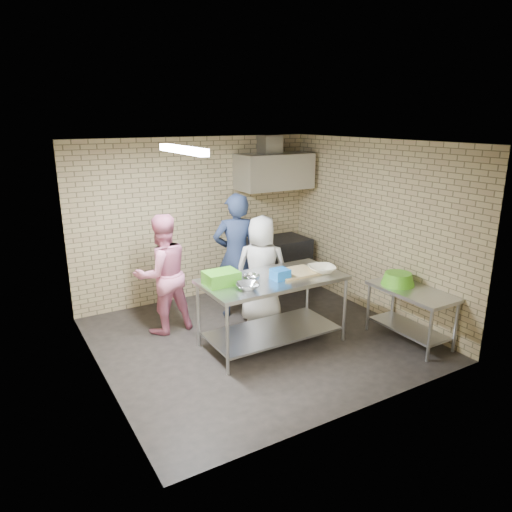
{
  "coord_description": "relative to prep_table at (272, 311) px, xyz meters",
  "views": [
    {
      "loc": [
        -3.09,
        -5.21,
        3.0
      ],
      "look_at": [
        0.1,
        0.2,
        1.15
      ],
      "focal_mm": 33.18,
      "sensor_mm": 36.0,
      "label": 1
    }
  ],
  "objects": [
    {
      "name": "right_wall",
      "position": [
        1.99,
        0.22,
        0.87
      ],
      "size": [
        0.06,
        4.0,
        2.7
      ],
      "primitive_type": "cube",
      "color": "tan",
      "rests_on": "ground"
    },
    {
      "name": "range_hood",
      "position": [
        1.24,
        1.92,
        1.62
      ],
      "size": [
        1.3,
        0.6,
        0.6
      ],
      "primitive_type": "cube",
      "color": "silver",
      "rests_on": "back_wall"
    },
    {
      "name": "woman_white",
      "position": [
        0.27,
        0.74,
        0.34
      ],
      "size": [
        0.95,
        0.88,
        1.63
      ],
      "primitive_type": "imported",
      "rotation": [
        0.0,
        0.0,
        2.54
      ],
      "color": "silver",
      "rests_on": "floor"
    },
    {
      "name": "blue_tub",
      "position": [
        0.05,
        -0.1,
        0.55
      ],
      "size": [
        0.21,
        0.21,
        0.14
      ],
      "primitive_type": "cube",
      "color": "blue",
      "rests_on": "prep_table"
    },
    {
      "name": "floor",
      "position": [
        -0.11,
        0.22,
        -0.48
      ],
      "size": [
        4.2,
        4.2,
        0.0
      ],
      "primitive_type": "plane",
      "color": "black",
      "rests_on": "ground"
    },
    {
      "name": "green_basin",
      "position": [
        1.67,
        -0.63,
        0.36
      ],
      "size": [
        0.46,
        0.46,
        0.17
      ],
      "primitive_type": null,
      "color": "#59C626",
      "rests_on": "side_counter"
    },
    {
      "name": "bottle_green",
      "position": [
        1.69,
        2.11,
        1.54
      ],
      "size": [
        0.06,
        0.06,
        0.15
      ],
      "primitive_type": "cylinder",
      "color": "green",
      "rests_on": "wall_shelf"
    },
    {
      "name": "ceramic_bowl",
      "position": [
        0.7,
        -0.15,
        0.52
      ],
      "size": [
        0.47,
        0.47,
        0.09
      ],
      "primitive_type": "imported",
      "rotation": [
        0.0,
        0.0,
        -0.34
      ],
      "color": "#F0E8C0",
      "rests_on": "prep_table"
    },
    {
      "name": "side_counter",
      "position": [
        1.69,
        -0.88,
        -0.1
      ],
      "size": [
        0.6,
        1.2,
        0.75
      ],
      "primitive_type": "cube",
      "color": "silver",
      "rests_on": "floor"
    },
    {
      "name": "mixing_bowl_a",
      "position": [
        -0.5,
        -0.2,
        0.51
      ],
      "size": [
        0.38,
        0.38,
        0.07
      ],
      "primitive_type": "imported",
      "rotation": [
        0.0,
        0.0,
        -0.34
      ],
      "color": "silver",
      "rests_on": "prep_table"
    },
    {
      "name": "green_crate",
      "position": [
        -0.7,
        0.12,
        0.56
      ],
      "size": [
        0.42,
        0.32,
        0.17
      ],
      "primitive_type": "cube",
      "color": "#3B931B",
      "rests_on": "prep_table"
    },
    {
      "name": "mixing_bowl_b",
      "position": [
        -0.3,
        0.05,
        0.51
      ],
      "size": [
        0.29,
        0.29,
        0.07
      ],
      "primitive_type": "imported",
      "rotation": [
        0.0,
        0.0,
        -0.34
      ],
      "color": "silver",
      "rests_on": "prep_table"
    },
    {
      "name": "cutting_board",
      "position": [
        0.35,
        -0.02,
        0.49
      ],
      "size": [
        0.58,
        0.45,
        0.03
      ],
      "primitive_type": "cube",
      "color": "tan",
      "rests_on": "prep_table"
    },
    {
      "name": "wall_shelf",
      "position": [
        1.54,
        2.11,
        1.44
      ],
      "size": [
        0.8,
        0.2,
        0.04
      ],
      "primitive_type": "cube",
      "color": "#3F2B19",
      "rests_on": "back_wall"
    },
    {
      "name": "hood_duct",
      "position": [
        1.24,
        2.07,
        2.07
      ],
      "size": [
        0.35,
        0.3,
        0.3
      ],
      "primitive_type": "cube",
      "color": "#A5A8AD",
      "rests_on": "back_wall"
    },
    {
      "name": "fluorescent_fixture",
      "position": [
        -1.11,
        0.22,
        2.16
      ],
      "size": [
        0.1,
        1.25,
        0.08
      ],
      "primitive_type": "cube",
      "color": "white",
      "rests_on": "ceiling"
    },
    {
      "name": "bottle_red",
      "position": [
        1.29,
        2.11,
        1.55
      ],
      "size": [
        0.07,
        0.07,
        0.18
      ],
      "primitive_type": "cylinder",
      "color": "#B22619",
      "rests_on": "wall_shelf"
    },
    {
      "name": "back_wall",
      "position": [
        -0.11,
        2.22,
        0.87
      ],
      "size": [
        4.2,
        0.06,
        2.7
      ],
      "primitive_type": "cube",
      "color": "tan",
      "rests_on": "ground"
    },
    {
      "name": "ceiling",
      "position": [
        -0.11,
        0.22,
        2.22
      ],
      "size": [
        4.2,
        4.2,
        0.0
      ],
      "primitive_type": "plane",
      "rotation": [
        3.14,
        0.0,
        0.0
      ],
      "color": "black",
      "rests_on": "ground"
    },
    {
      "name": "left_wall",
      "position": [
        -2.21,
        0.22,
        0.87
      ],
      "size": [
        0.06,
        4.0,
        2.7
      ],
      "primitive_type": "cube",
      "color": "tan",
      "rests_on": "ground"
    },
    {
      "name": "man_navy",
      "position": [
        0.05,
        1.12,
        0.49
      ],
      "size": [
        0.81,
        0.65,
        1.93
      ],
      "primitive_type": "imported",
      "rotation": [
        0.0,
        0.0,
        2.83
      ],
      "color": "#161D37",
      "rests_on": "floor"
    },
    {
      "name": "stove",
      "position": [
        1.24,
        1.87,
        -0.03
      ],
      "size": [
        1.2,
        0.7,
        0.9
      ],
      "primitive_type": "cube",
      "color": "black",
      "rests_on": "floor"
    },
    {
      "name": "front_wall",
      "position": [
        -0.11,
        -1.78,
        0.87
      ],
      "size": [
        4.2,
        0.06,
        2.7
      ],
      "primitive_type": "cube",
      "color": "tan",
      "rests_on": "ground"
    },
    {
      "name": "prep_table",
      "position": [
        0.0,
        0.0,
        0.0
      ],
      "size": [
        1.91,
        0.95,
        0.95
      ],
      "primitive_type": "cube",
      "color": "#B1B4B8",
      "rests_on": "floor"
    },
    {
      "name": "woman_pink",
      "position": [
        -1.12,
        1.15,
        0.38
      ],
      "size": [
        0.89,
        0.72,
        1.72
      ],
      "primitive_type": "imported",
      "rotation": [
        0.0,
        0.0,
        3.23
      ],
      "color": "#CF6D8E",
      "rests_on": "floor"
    }
  ]
}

